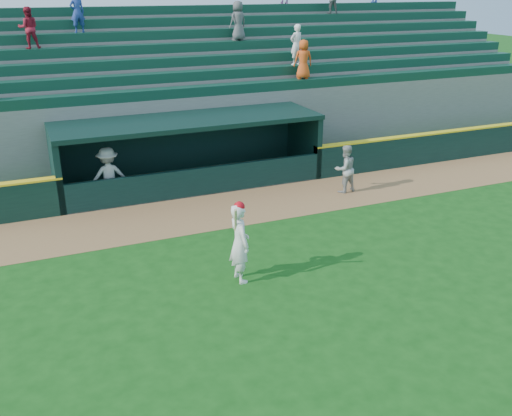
{
  "coord_description": "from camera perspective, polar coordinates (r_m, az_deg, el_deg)",
  "views": [
    {
      "loc": [
        -5.52,
        -11.41,
        6.89
      ],
      "look_at": [
        0.0,
        1.6,
        1.3
      ],
      "focal_mm": 40.0,
      "sensor_mm": 36.0,
      "label": 1
    }
  ],
  "objects": [
    {
      "name": "batter_at_plate",
      "position": [
        13.86,
        -1.65,
        -3.4
      ],
      "size": [
        0.56,
        0.85,
        2.1
      ],
      "color": "silver",
      "rests_on": "ground"
    },
    {
      "name": "wall_stripe_right",
      "position": [
        25.89,
        21.34,
        7.48
      ],
      "size": [
        15.5,
        0.32,
        0.06
      ],
      "primitive_type": "cube",
      "color": "yellow",
      "rests_on": "field_wall_right"
    },
    {
      "name": "field_wall_right",
      "position": [
        26.03,
        21.16,
        6.14
      ],
      "size": [
        15.5,
        0.3,
        1.2
      ],
      "primitive_type": "cube",
      "color": "black",
      "rests_on": "ground"
    },
    {
      "name": "dugout",
      "position": [
        20.93,
        -6.91,
        6.09
      ],
      "size": [
        9.4,
        2.8,
        2.46
      ],
      "color": "slate",
      "rests_on": "ground"
    },
    {
      "name": "ground",
      "position": [
        14.42,
        2.5,
        -6.97
      ],
      "size": [
        120.0,
        120.0,
        0.0
      ],
      "primitive_type": "plane",
      "color": "#134511",
      "rests_on": "ground"
    },
    {
      "name": "warning_track",
      "position": [
        18.54,
        -3.99,
        -0.27
      ],
      "size": [
        40.0,
        3.0,
        0.01
      ],
      "primitive_type": "cube",
      "color": "olive",
      "rests_on": "ground"
    },
    {
      "name": "dugout_player_inside",
      "position": [
        19.45,
        -14.53,
        3.13
      ],
      "size": [
        1.27,
        0.76,
        1.93
      ],
      "primitive_type": "imported",
      "rotation": [
        0.0,
        0.0,
        3.18
      ],
      "color": "#A5A6A0",
      "rests_on": "ground"
    },
    {
      "name": "stands",
      "position": [
        25.01,
        -10.1,
        10.93
      ],
      "size": [
        34.5,
        6.25,
        7.58
      ],
      "color": "slate",
      "rests_on": "ground"
    },
    {
      "name": "dugout_player_front",
      "position": [
        20.17,
        8.89,
        3.89
      ],
      "size": [
        0.89,
        0.73,
        1.7
      ],
      "primitive_type": "imported",
      "rotation": [
        0.0,
        0.0,
        3.26
      ],
      "color": "#9D9D98",
      "rests_on": "ground"
    }
  ]
}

